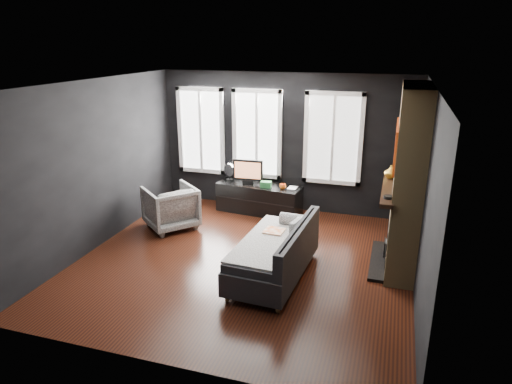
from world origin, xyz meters
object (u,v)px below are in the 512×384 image
(mantel_vase, at_px, (391,172))
(media_console, at_px, (259,199))
(mug, at_px, (283,186))
(book, at_px, (289,182))
(armchair, at_px, (170,205))
(sofa, at_px, (274,250))
(monitor, at_px, (248,170))

(mantel_vase, bearing_deg, media_console, 156.77)
(mug, distance_m, book, 0.14)
(armchair, bearing_deg, media_console, 173.24)
(sofa, xyz_separation_m, monitor, (-1.19, 2.45, 0.43))
(monitor, bearing_deg, mantel_vase, -24.62)
(mantel_vase, bearing_deg, armchair, -177.71)
(media_console, height_order, mug, mug)
(armchair, distance_m, mantel_vase, 3.87)
(book, relative_size, mantel_vase, 1.10)
(monitor, bearing_deg, sofa, -66.62)
(sofa, bearing_deg, monitor, 119.65)
(mug, xyz_separation_m, mantel_vase, (1.94, -0.93, 0.69))
(sofa, distance_m, mantel_vase, 2.22)
(monitor, height_order, mug, monitor)
(armchair, relative_size, mug, 6.78)
(sofa, height_order, armchair, armchair)
(sofa, height_order, mug, sofa)
(media_console, distance_m, mantel_vase, 2.86)
(monitor, distance_m, mug, 0.79)
(monitor, bearing_deg, media_console, -11.70)
(media_console, height_order, book, book)
(armchair, bearing_deg, monitor, 179.85)
(book, height_order, mantel_vase, mantel_vase)
(sofa, xyz_separation_m, media_console, (-0.95, 2.41, -0.12))
(media_console, relative_size, mantel_vase, 8.16)
(mantel_vase, bearing_deg, book, 150.83)
(mug, xyz_separation_m, book, (0.09, 0.10, 0.05))
(armchair, relative_size, mantel_vase, 4.19)
(mantel_vase, bearing_deg, sofa, -137.77)
(monitor, bearing_deg, book, -6.33)
(armchair, xyz_separation_m, media_console, (1.31, 1.20, -0.14))
(sofa, relative_size, media_console, 1.14)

